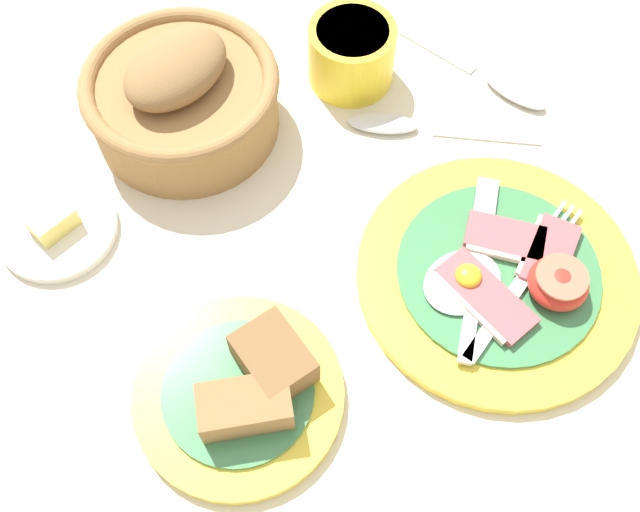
# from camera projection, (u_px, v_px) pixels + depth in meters

# --- Properties ---
(ground_plane) EXTENTS (3.00, 3.00, 0.00)m
(ground_plane) POSITION_uv_depth(u_px,v_px,m) (456.00, 323.00, 0.65)
(ground_plane) COLOR beige
(breakfast_plate) EXTENTS (0.25, 0.25, 0.04)m
(breakfast_plate) POSITION_uv_depth(u_px,v_px,m) (501.00, 275.00, 0.66)
(breakfast_plate) COLOR yellow
(breakfast_plate) RESTS_ON ground_plane
(bread_plate) EXTENTS (0.17, 0.17, 0.05)m
(bread_plate) POSITION_uv_depth(u_px,v_px,m) (245.00, 390.00, 0.60)
(bread_plate) COLOR yellow
(bread_plate) RESTS_ON ground_plane
(sugar_cup) EXTENTS (0.09, 0.09, 0.07)m
(sugar_cup) POSITION_uv_depth(u_px,v_px,m) (352.00, 52.00, 0.75)
(sugar_cup) COLOR yellow
(sugar_cup) RESTS_ON ground_plane
(bread_basket) EXTENTS (0.19, 0.19, 0.10)m
(bread_basket) POSITION_uv_depth(u_px,v_px,m) (182.00, 96.00, 0.71)
(bread_basket) COLOR olive
(bread_basket) RESTS_ON ground_plane
(butter_dish) EXTENTS (0.11, 0.11, 0.03)m
(butter_dish) POSITION_uv_depth(u_px,v_px,m) (56.00, 227.00, 0.68)
(butter_dish) COLOR silver
(butter_dish) RESTS_ON ground_plane
(teaspoon_by_saucer) EXTENTS (0.16, 0.14, 0.01)m
(teaspoon_by_saucer) POSITION_uv_depth(u_px,v_px,m) (410.00, 126.00, 0.74)
(teaspoon_by_saucer) COLOR silver
(teaspoon_by_saucer) RESTS_ON ground_plane
(teaspoon_near_cup) EXTENTS (0.07, 0.19, 0.01)m
(teaspoon_near_cup) POSITION_uv_depth(u_px,v_px,m) (493.00, 79.00, 0.77)
(teaspoon_near_cup) COLOR silver
(teaspoon_near_cup) RESTS_ON ground_plane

